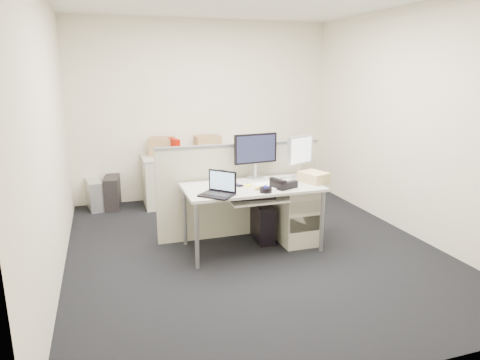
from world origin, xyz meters
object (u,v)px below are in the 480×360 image
object	(u,v)px
monitor_main	(255,156)
desk_phone	(284,184)
desk	(252,192)
laptop	(217,184)

from	to	relation	value
monitor_main	desk_phone	xyz separation A→B (m)	(0.15, -0.49, -0.23)
desk	monitor_main	xyz separation A→B (m)	(0.15, 0.32, 0.33)
desk	laptop	size ratio (longest dim) A/B	4.68
laptop	desk	bearing A→B (deg)	73.58
desk	laptop	bearing A→B (deg)	-151.62
desk	desk_phone	bearing A→B (deg)	-29.19
desk_phone	monitor_main	bearing A→B (deg)	86.15
monitor_main	laptop	world-z (taller)	monitor_main
desk	monitor_main	bearing A→B (deg)	64.89
monitor_main	laptop	xyz separation A→B (m)	(-0.62, -0.57, -0.14)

